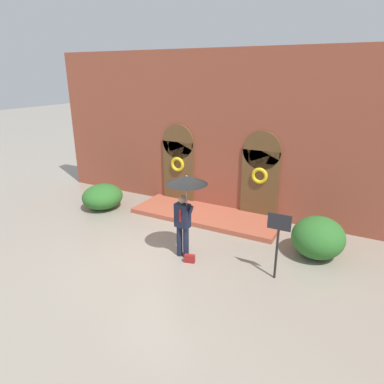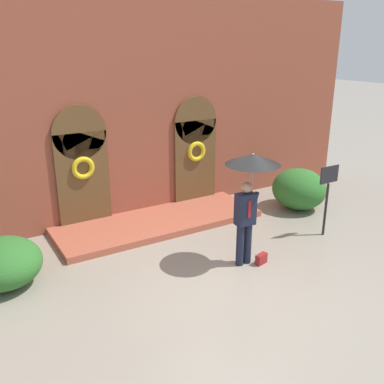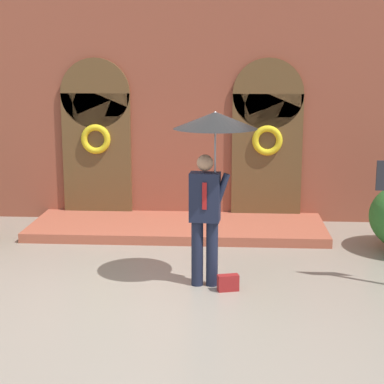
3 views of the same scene
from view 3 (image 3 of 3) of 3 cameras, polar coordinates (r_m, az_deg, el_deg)
The scene contains 4 objects.
ground_plane at distance 8.58m, azimuth -3.03°, elevation -8.93°, with size 80.00×80.00×0.00m, color gray.
building_facade at distance 12.17m, azimuth -0.90°, elevation 10.12°, with size 14.00×2.30×5.60m.
person_with_umbrella at distance 8.38m, azimuth 1.85°, elevation 4.10°, with size 1.10×1.10×2.36m.
handbag at distance 8.62m, azimuth 3.23°, elevation -8.06°, with size 0.28×0.12×0.22m, color maroon.
Camera 3 is at (0.95, -7.97, 3.04)m, focal length 60.00 mm.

